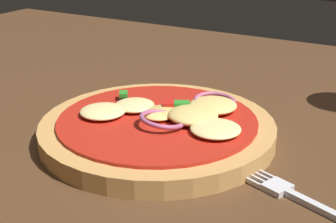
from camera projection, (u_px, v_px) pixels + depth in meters
The scene contains 3 objects.
dining_table at pixel (133, 164), 0.44m from camera, with size 1.22×0.95×0.03m.
pizza at pixel (160, 127), 0.46m from camera, with size 0.22×0.22×0.03m.
fork at pixel (310, 203), 0.35m from camera, with size 0.15×0.06×0.01m.
Camera 1 is at (0.22, -0.32, 0.22)m, focal length 51.75 mm.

